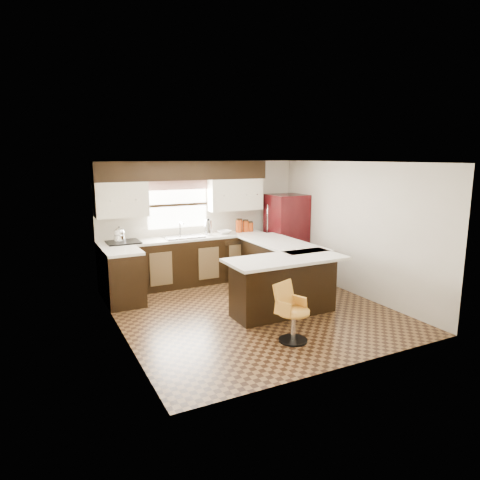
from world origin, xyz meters
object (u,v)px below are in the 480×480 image
peninsula_return (283,287)px  refrigerator (286,235)px  peninsula_long (279,269)px  bar_chair (294,313)px

peninsula_return → refrigerator: (1.34, 2.00, 0.40)m
peninsula_long → refrigerator: bearing=51.6°
peninsula_return → peninsula_long: bearing=61.7°
refrigerator → bar_chair: bearing=-121.1°
peninsula_long → bar_chair: 2.16m
peninsula_long → peninsula_return: 1.11m
peninsula_return → bar_chair: bearing=-114.9°
peninsula_return → refrigerator: refrigerator is taller
peninsula_long → peninsula_return: size_ratio=1.18×
peninsula_long → bar_chair: size_ratio=2.40×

